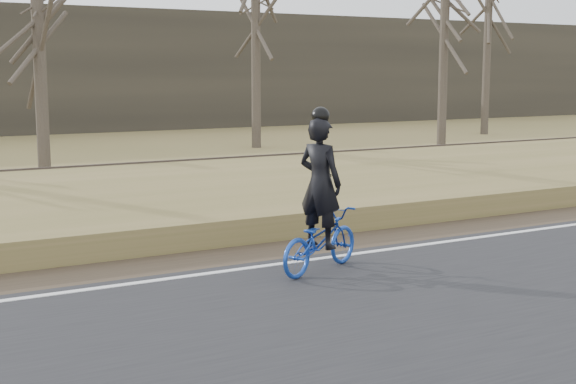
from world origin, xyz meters
TOP-DOWN VIEW (x-y plane):
  - ground at (0.00, 0.00)m, footprint 120.00×120.00m
  - road at (0.00, -2.50)m, footprint 120.00×6.00m
  - edge_line at (0.00, 0.20)m, footprint 120.00×0.12m
  - shoulder at (0.00, 1.20)m, footprint 120.00×1.60m
  - embankment at (0.00, 4.20)m, footprint 120.00×5.00m
  - ballast at (0.00, 8.00)m, footprint 120.00×3.00m
  - railroad at (0.00, 8.00)m, footprint 120.00×2.40m
  - cyclist at (-0.88, -0.44)m, footprint 1.82×1.23m
  - bare_tree_near_left at (-1.76, 13.16)m, footprint 0.36×0.36m
  - bare_tree_center at (7.34, 17.60)m, footprint 0.36×0.36m
  - bare_tree_right at (13.77, 14.25)m, footprint 0.36×0.36m
  - bare_tree_far_right at (19.82, 18.33)m, footprint 0.36×0.36m

SIDE VIEW (x-z plane):
  - ground at x=0.00m, z-range 0.00..0.00m
  - shoulder at x=0.00m, z-range 0.00..0.04m
  - road at x=0.00m, z-range 0.00..0.06m
  - edge_line at x=0.00m, z-range 0.06..0.07m
  - embankment at x=0.00m, z-range 0.00..0.44m
  - ballast at x=0.00m, z-range 0.00..0.45m
  - railroad at x=0.00m, z-range 0.38..0.67m
  - cyclist at x=-0.88m, z-range -0.34..2.04m
  - bare_tree_near_left at x=-1.76m, z-range 0.00..6.74m
  - bare_tree_right at x=13.77m, z-range 0.00..7.51m
  - bare_tree_center at x=7.34m, z-range 0.00..8.08m
  - bare_tree_far_right at x=19.82m, z-range 0.00..8.93m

